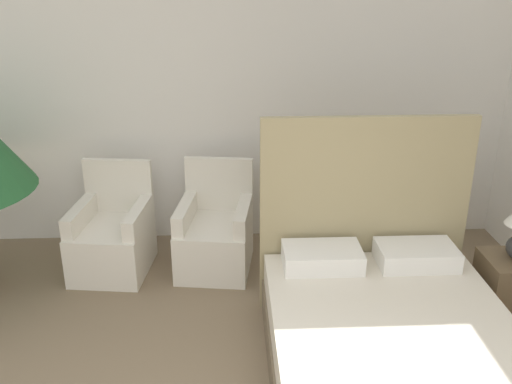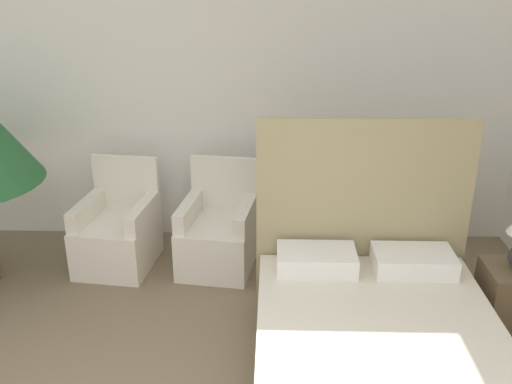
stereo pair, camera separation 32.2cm
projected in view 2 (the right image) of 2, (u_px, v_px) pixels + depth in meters
wall_back at (218, 86)px, 5.12m from camera, size 10.00×0.06×2.90m
bed at (380, 358)px, 3.40m from camera, size 1.53×2.19×1.50m
armchair_near_window_left at (118, 235)px, 4.96m from camera, size 0.68×0.76×0.91m
armchair_near_window_right at (218, 236)px, 4.93m from camera, size 0.69×0.77×0.91m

